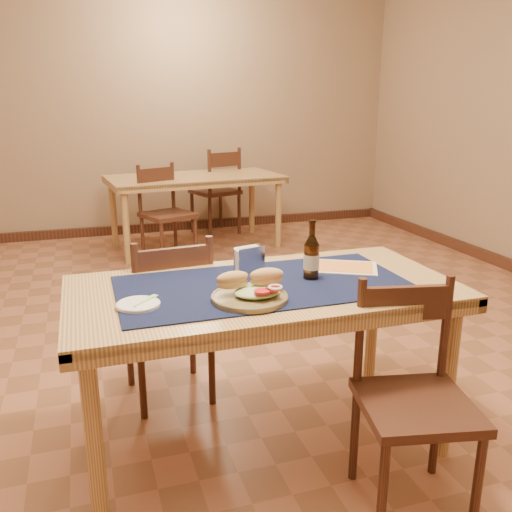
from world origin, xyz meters
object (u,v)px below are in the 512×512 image
object	(u,v)px
main_table	(263,304)
chair_main_far	(169,315)
beer_bottle	(311,257)
napkin_holder	(249,261)
sandwich_plate	(252,292)
back_table	(195,184)
chair_main_near	(413,395)

from	to	relation	value
main_table	chair_main_far	xyz separation A→B (m)	(-0.33, 0.50, -0.21)
beer_bottle	napkin_holder	bearing A→B (deg)	149.52
sandwich_plate	main_table	bearing A→B (deg)	57.15
chair_main_far	napkin_holder	world-z (taller)	chair_main_far
back_table	chair_main_near	size ratio (longest dim) A/B	2.10
main_table	sandwich_plate	xyz separation A→B (m)	(-0.10, -0.16, 0.12)
back_table	chair_main_near	world-z (taller)	chair_main_near
beer_bottle	napkin_holder	size ratio (longest dim) A/B	1.71
beer_bottle	napkin_holder	world-z (taller)	beer_bottle
main_table	chair_main_far	bearing A→B (deg)	122.93
chair_main_far	chair_main_near	world-z (taller)	chair_main_far
back_table	chair_main_far	distance (m)	3.05
back_table	chair_main_far	bearing A→B (deg)	-104.27
chair_main_near	main_table	bearing A→B (deg)	128.96
chair_main_near	beer_bottle	size ratio (longest dim) A/B	3.37
back_table	sandwich_plate	distance (m)	3.65
main_table	beer_bottle	distance (m)	0.29
chair_main_near	sandwich_plate	distance (m)	0.71
chair_main_far	chair_main_near	xyz separation A→B (m)	(0.74, -1.01, -0.01)
chair_main_near	sandwich_plate	world-z (taller)	sandwich_plate
sandwich_plate	beer_bottle	size ratio (longest dim) A/B	1.16
chair_main_near	back_table	bearing A→B (deg)	89.82
back_table	chair_main_far	xyz separation A→B (m)	(-0.75, -2.95, -0.21)
main_table	sandwich_plate	world-z (taller)	sandwich_plate
chair_main_near	napkin_holder	distance (m)	0.87
chair_main_near	sandwich_plate	xyz separation A→B (m)	(-0.51, 0.35, 0.34)
main_table	chair_main_near	distance (m)	0.69
beer_bottle	sandwich_plate	bearing A→B (deg)	-152.39
back_table	sandwich_plate	bearing A→B (deg)	-98.28
napkin_holder	back_table	bearing A→B (deg)	82.44
chair_main_far	chair_main_near	distance (m)	1.25
main_table	beer_bottle	world-z (taller)	beer_bottle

